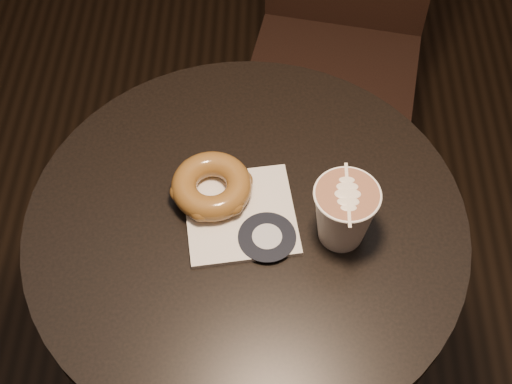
% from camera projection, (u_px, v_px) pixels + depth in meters
% --- Properties ---
extents(cafe_table, '(0.70, 0.70, 0.75)m').
position_uv_depth(cafe_table, '(247.00, 280.00, 1.28)').
color(cafe_table, black).
rests_on(cafe_table, ground).
extents(chair, '(0.46, 0.46, 1.00)m').
position_uv_depth(chair, '(342.00, 15.00, 1.67)').
color(chair, black).
rests_on(chair, ground).
extents(pastry_bag, '(0.20, 0.20, 0.01)m').
position_uv_depth(pastry_bag, '(240.00, 214.00, 1.12)').
color(pastry_bag, silver).
rests_on(pastry_bag, cafe_table).
extents(doughnut, '(0.13, 0.13, 0.04)m').
position_uv_depth(doughnut, '(212.00, 186.00, 1.12)').
color(doughnut, brown).
rests_on(doughnut, pastry_bag).
extents(latte_cup, '(0.10, 0.10, 0.11)m').
position_uv_depth(latte_cup, '(344.00, 214.00, 1.06)').
color(latte_cup, white).
rests_on(latte_cup, cafe_table).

